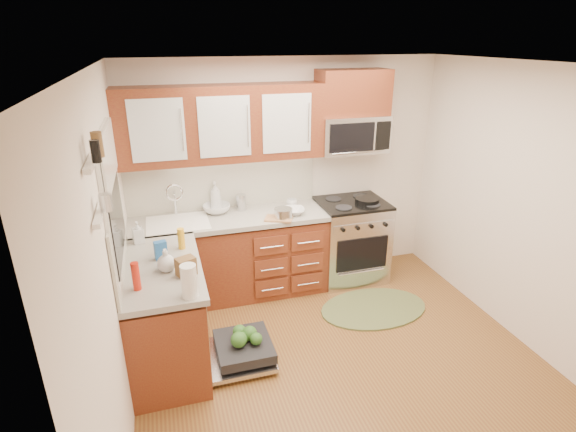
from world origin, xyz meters
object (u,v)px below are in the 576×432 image
object	(u,v)px
upper_cabinets	(222,124)
paper_towel_roll	(189,281)
sink	(179,234)
range	(350,240)
bowl_a	(293,211)
bowl_b	(217,209)
microwave	(352,134)
dishwasher	(240,351)
rug	(374,308)
stock_pot	(283,214)
cutting_board	(279,219)
skillet	(367,200)
cup	(292,203)

from	to	relation	value
upper_cabinets	paper_towel_roll	size ratio (longest dim) A/B	8.10
sink	range	bearing A→B (deg)	0.30
range	sink	world-z (taller)	range
bowl_a	bowl_b	distance (m)	0.82
upper_cabinets	bowl_b	bearing A→B (deg)	166.07
paper_towel_roll	bowl_a	xyz separation A→B (m)	(1.20, 1.35, -0.10)
bowl_b	microwave	bearing A→B (deg)	-1.90
dishwasher	paper_towel_roll	bearing A→B (deg)	-140.63
sink	microwave	bearing A→B (deg)	3.85
rug	stock_pot	bearing A→B (deg)	148.28
upper_cabinets	cutting_board	size ratio (longest dim) A/B	7.35
stock_pot	cutting_board	size ratio (longest dim) A/B	0.68
rug	stock_pot	size ratio (longest dim) A/B	6.04
upper_cabinets	range	size ratio (longest dim) A/B	2.16
skillet	bowl_b	bearing A→B (deg)	171.99
range	rug	bearing A→B (deg)	-92.30
range	stock_pot	distance (m)	1.03
range	dishwasher	world-z (taller)	range
cutting_board	stock_pot	bearing A→B (deg)	0.00
stock_pot	bowl_b	distance (m)	0.74
paper_towel_roll	range	bearing A→B (deg)	36.92
range	bowl_b	bearing A→B (deg)	173.56
range	dishwasher	size ratio (longest dim) A/B	1.36
cutting_board	cup	size ratio (longest dim) A/B	2.37
upper_cabinets	dishwasher	world-z (taller)	upper_cabinets
rug	stock_pot	distance (m)	1.39
skillet	stock_pot	world-z (taller)	stock_pot
upper_cabinets	bowl_b	world-z (taller)	upper_cabinets
cutting_board	cup	bearing A→B (deg)	52.57
dishwasher	cutting_board	world-z (taller)	cutting_board
range	cup	bearing A→B (deg)	172.09
upper_cabinets	stock_pot	bearing A→B (deg)	-33.69
upper_cabinets	rug	world-z (taller)	upper_cabinets
microwave	rug	world-z (taller)	microwave
range	paper_towel_roll	size ratio (longest dim) A/B	3.75
paper_towel_roll	bowl_a	size ratio (longest dim) A/B	1.03
paper_towel_roll	stock_pot	bearing A→B (deg)	49.54
microwave	cup	distance (m)	1.00
rug	paper_towel_roll	distance (m)	2.28
microwave	cutting_board	xyz separation A→B (m)	(-0.92, -0.33, -0.77)
rug	skillet	world-z (taller)	skillet
microwave	paper_towel_roll	bearing A→B (deg)	-140.87
rug	range	bearing A→B (deg)	87.70
rug	cutting_board	size ratio (longest dim) A/B	4.13
rug	bowl_a	bearing A→B (deg)	137.94
microwave	skillet	size ratio (longest dim) A/B	2.82
microwave	rug	xyz separation A→B (m)	(-0.03, -0.85, -1.69)
microwave	cup	size ratio (longest dim) A/B	6.46
skillet	bowl_b	world-z (taller)	bowl_b
dishwasher	cup	xyz separation A→B (m)	(0.85, 1.23, 0.87)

